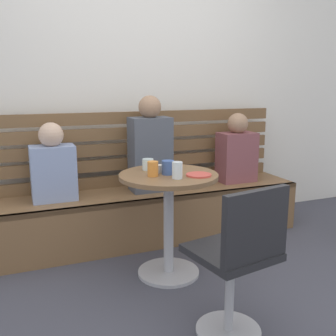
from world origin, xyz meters
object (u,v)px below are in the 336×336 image
at_px(cafe_table, 169,205).
at_px(white_chair, 239,258).
at_px(person_child_left, 237,152).
at_px(cup_glass_short, 148,164).
at_px(cup_espresso_small, 158,169).
at_px(plate_small, 199,175).
at_px(cup_mug_blue, 168,168).
at_px(cup_water_clear, 177,170).
at_px(person_child_middle, 53,166).
at_px(booth_bench, 150,215).
at_px(person_adult, 150,148).
at_px(cup_tumbler_orange, 153,169).

height_order(cafe_table, white_chair, white_chair).
height_order(cafe_table, person_child_left, person_child_left).
xyz_separation_m(white_chair, cup_glass_short, (-0.15, 0.98, 0.32)).
xyz_separation_m(cup_espresso_small, plate_small, (0.22, -0.19, -0.02)).
relative_size(cup_mug_blue, plate_small, 0.56).
bearing_deg(cup_mug_blue, cup_water_clear, -85.19).
relative_size(cafe_table, person_child_left, 1.16).
height_order(cafe_table, person_child_middle, person_child_middle).
relative_size(booth_bench, white_chair, 3.18).
height_order(cup_glass_short, plate_small, cup_glass_short).
xyz_separation_m(white_chair, person_adult, (0.04, 1.50, 0.34)).
bearing_deg(cup_tumbler_orange, white_chair, -76.54).
xyz_separation_m(cafe_table, plate_small, (0.17, -0.13, 0.23)).
bearing_deg(person_child_middle, cup_tumbler_orange, -51.84).
bearing_deg(cup_mug_blue, cafe_table, 53.66).
relative_size(cup_glass_short, plate_small, 0.47).
relative_size(person_adult, cup_mug_blue, 8.51).
height_order(cafe_table, cup_mug_blue, cup_mug_blue).
bearing_deg(cup_espresso_small, person_child_middle, 135.00).
height_order(person_child_left, cup_espresso_small, person_child_left).
distance_m(person_child_middle, cup_glass_short, 0.80).
relative_size(booth_bench, cup_glass_short, 33.75).
xyz_separation_m(cafe_table, person_adult, (0.11, 0.68, 0.29)).
height_order(cafe_table, plate_small, plate_small).
distance_m(cafe_table, white_chair, 0.82).
height_order(booth_bench, cup_tumbler_orange, cup_tumbler_orange).
relative_size(person_adult, cup_tumbler_orange, 8.09).
bearing_deg(plate_small, person_adult, 94.06).
bearing_deg(cup_glass_short, cup_espresso_small, -72.43).
relative_size(cafe_table, white_chair, 0.87).
bearing_deg(plate_small, cup_mug_blue, 146.98).
xyz_separation_m(cup_tumbler_orange, cup_espresso_small, (0.07, 0.09, -0.02)).
bearing_deg(white_chair, cup_glass_short, 98.93).
bearing_deg(cup_mug_blue, plate_small, -33.02).
xyz_separation_m(white_chair, person_child_left, (0.90, 1.50, 0.26)).
bearing_deg(plate_small, cup_glass_short, 130.53).
bearing_deg(person_child_left, plate_small, -134.34).
height_order(booth_bench, cup_mug_blue, cup_mug_blue).
bearing_deg(plate_small, cup_espresso_small, 139.51).
relative_size(white_chair, person_child_middle, 1.39).
distance_m(person_child_left, cup_glass_short, 1.18).
relative_size(cup_tumbler_orange, cup_mug_blue, 1.05).
bearing_deg(cup_water_clear, cafe_table, 90.30).
distance_m(person_adult, cup_mug_blue, 0.71).
bearing_deg(person_child_middle, cup_glass_short, -41.17).
relative_size(person_child_left, cup_water_clear, 5.82).
xyz_separation_m(cup_glass_short, cup_espresso_small, (0.04, -0.11, -0.01)).
bearing_deg(white_chair, person_child_middle, 116.64).
relative_size(person_child_middle, cup_espresso_small, 10.95).
distance_m(cafe_table, cup_mug_blue, 0.27).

